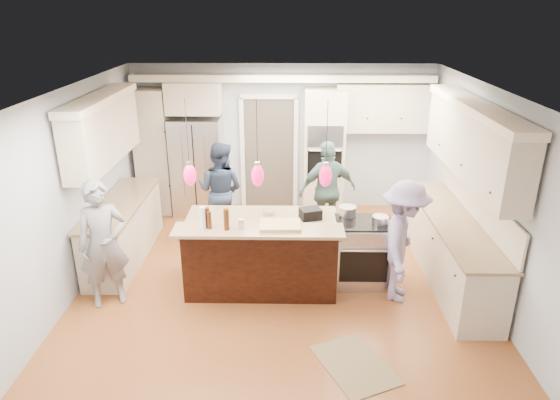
# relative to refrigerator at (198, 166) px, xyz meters

# --- Properties ---
(ground_plane) EXTENTS (6.00, 6.00, 0.00)m
(ground_plane) POSITION_rel_refrigerator_xyz_m (1.55, -2.64, -0.90)
(ground_plane) COLOR #AC622F
(ground_plane) RESTS_ON ground
(room_shell) EXTENTS (5.54, 6.04, 2.72)m
(room_shell) POSITION_rel_refrigerator_xyz_m (1.55, -2.64, 0.92)
(room_shell) COLOR #B2BCC6
(room_shell) RESTS_ON ground
(refrigerator) EXTENTS (0.90, 0.70, 1.80)m
(refrigerator) POSITION_rel_refrigerator_xyz_m (0.00, 0.00, 0.00)
(refrigerator) COLOR #B7B7BC
(refrigerator) RESTS_ON ground
(oven_column) EXTENTS (0.72, 0.69, 2.30)m
(oven_column) POSITION_rel_refrigerator_xyz_m (2.30, 0.03, 0.25)
(oven_column) COLOR beige
(oven_column) RESTS_ON ground
(back_upper_cabinets) EXTENTS (5.30, 0.61, 2.54)m
(back_upper_cabinets) POSITION_rel_refrigerator_xyz_m (0.80, 0.12, 0.77)
(back_upper_cabinets) COLOR beige
(back_upper_cabinets) RESTS_ON ground
(right_counter_run) EXTENTS (0.64, 3.10, 2.51)m
(right_counter_run) POSITION_rel_refrigerator_xyz_m (3.99, -2.34, 0.16)
(right_counter_run) COLOR beige
(right_counter_run) RESTS_ON ground
(left_cabinets) EXTENTS (0.64, 2.30, 2.51)m
(left_cabinets) POSITION_rel_refrigerator_xyz_m (-0.89, -1.84, 0.16)
(left_cabinets) COLOR beige
(left_cabinets) RESTS_ON ground
(kitchen_island) EXTENTS (2.10, 1.46, 1.12)m
(kitchen_island) POSITION_rel_refrigerator_xyz_m (1.30, -2.57, -0.42)
(kitchen_island) COLOR black
(kitchen_island) RESTS_ON ground
(island_range) EXTENTS (0.82, 0.71, 0.92)m
(island_range) POSITION_rel_refrigerator_xyz_m (2.71, -2.49, -0.44)
(island_range) COLOR #B7B7BC
(island_range) RESTS_ON ground
(pendant_lights) EXTENTS (1.75, 0.15, 1.03)m
(pendant_lights) POSITION_rel_refrigerator_xyz_m (1.30, -3.15, 0.90)
(pendant_lights) COLOR black
(pendant_lights) RESTS_ON ground
(person_bar_end) EXTENTS (0.73, 0.63, 1.69)m
(person_bar_end) POSITION_rel_refrigerator_xyz_m (-0.68, -3.09, -0.05)
(person_bar_end) COLOR slate
(person_bar_end) RESTS_ON ground
(person_far_left) EXTENTS (0.95, 0.84, 1.64)m
(person_far_left) POSITION_rel_refrigerator_xyz_m (0.55, -1.04, -0.08)
(person_far_left) COLOR #28364E
(person_far_left) RESTS_ON ground
(person_far_right) EXTENTS (1.05, 0.67, 1.66)m
(person_far_right) POSITION_rel_refrigerator_xyz_m (2.31, -1.04, -0.07)
(person_far_right) COLOR #4C6B67
(person_far_right) RESTS_ON ground
(person_range_side) EXTENTS (0.89, 1.19, 1.65)m
(person_range_side) POSITION_rel_refrigerator_xyz_m (3.15, -2.90, -0.08)
(person_range_side) COLOR #8C7EAA
(person_range_side) RESTS_ON ground
(floor_rug) EXTENTS (0.98, 1.13, 0.01)m
(floor_rug) POSITION_rel_refrigerator_xyz_m (2.40, -4.29, -0.89)
(floor_rug) COLOR olive
(floor_rug) RESTS_ON ground
(water_bottle) EXTENTS (0.07, 0.07, 0.29)m
(water_bottle) POSITION_rel_refrigerator_xyz_m (0.63, -3.19, 0.36)
(water_bottle) COLOR silver
(water_bottle) RESTS_ON kitchen_island
(beer_bottle_a) EXTENTS (0.06, 0.06, 0.23)m
(beer_bottle_a) POSITION_rel_refrigerator_xyz_m (0.70, -3.18, 0.33)
(beer_bottle_a) COLOR #401C0B
(beer_bottle_a) RESTS_ON kitchen_island
(beer_bottle_b) EXTENTS (0.07, 0.07, 0.27)m
(beer_bottle_b) POSITION_rel_refrigerator_xyz_m (0.92, -3.21, 0.35)
(beer_bottle_b) COLOR #401C0B
(beer_bottle_b) RESTS_ON kitchen_island
(beer_bottle_c) EXTENTS (0.08, 0.08, 0.25)m
(beer_bottle_c) POSITION_rel_refrigerator_xyz_m (0.67, -3.13, 0.34)
(beer_bottle_c) COLOR #401C0B
(beer_bottle_c) RESTS_ON kitchen_island
(drink_can) EXTENTS (0.08, 0.08, 0.13)m
(drink_can) POSITION_rel_refrigerator_xyz_m (1.09, -3.17, 0.28)
(drink_can) COLOR #B7B7BC
(drink_can) RESTS_ON kitchen_island
(cutting_board) EXTENTS (0.51, 0.37, 0.04)m
(cutting_board) POSITION_rel_refrigerator_xyz_m (1.57, -3.11, 0.24)
(cutting_board) COLOR tan
(cutting_board) RESTS_ON kitchen_island
(pot_large) EXTENTS (0.24, 0.24, 0.14)m
(pot_large) POSITION_rel_refrigerator_xyz_m (2.49, -2.30, 0.09)
(pot_large) COLOR #B7B7BC
(pot_large) RESTS_ON island_range
(pot_small) EXTENTS (0.22, 0.22, 0.11)m
(pot_small) POSITION_rel_refrigerator_xyz_m (2.91, -2.55, 0.07)
(pot_small) COLOR #B7B7BC
(pot_small) RESTS_ON island_range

